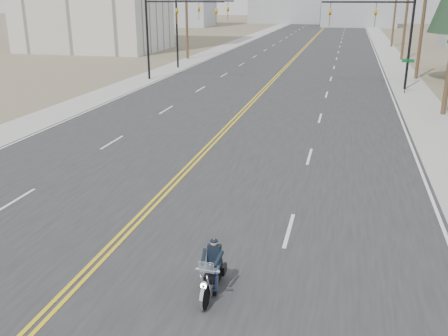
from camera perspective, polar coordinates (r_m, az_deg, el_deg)
name	(u,v)px	position (r m, az deg, el deg)	size (l,w,h in m)	color
ground_plane	(85,276)	(14.15, -15.65, -11.75)	(400.00, 400.00, 0.00)	#776D56
road	(307,45)	(81.01, 9.50, 13.71)	(20.00, 200.00, 0.01)	#303033
sidewalk_left	(235,43)	(82.72, 1.30, 14.06)	(3.00, 200.00, 0.01)	#A5A5A0
sidewalk_right	(384,47)	(80.92, 17.85, 13.08)	(3.00, 200.00, 0.01)	#A5A5A0
traffic_mast_left	(169,23)	(45.21, -6.35, 16.15)	(7.10, 0.26, 7.00)	black
traffic_mast_right	(385,26)	(42.58, 17.90, 15.23)	(7.10, 0.26, 7.00)	black
traffic_mast_far	(192,20)	(52.89, -3.64, 16.55)	(6.10, 0.26, 7.00)	black
street_sign	(407,70)	(41.03, 20.18, 10.46)	(0.90, 0.06, 2.62)	black
utility_pole_c	(424,13)	(48.85, 21.87, 16.11)	(2.20, 0.30, 11.00)	brown
utility_pole_d	(407,7)	(63.75, 20.20, 16.89)	(2.20, 0.30, 11.50)	brown
utility_pole_e	(396,7)	(80.69, 19.01, 17.04)	(2.20, 0.30, 11.00)	brown
utility_pole_left	(187,11)	(61.46, -4.31, 17.43)	(2.20, 0.30, 10.50)	brown
haze_bldg_e	(420,1)	(161.53, 21.45, 17.35)	(14.00, 14.00, 12.00)	#B7BCC6
motorcyclist	(212,269)	(12.56, -1.43, -11.46)	(0.77, 1.81, 1.41)	black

